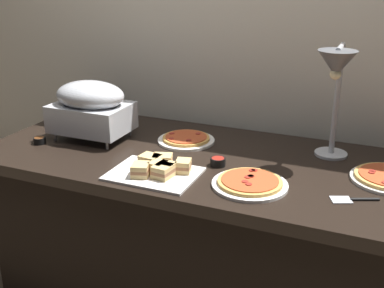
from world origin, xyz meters
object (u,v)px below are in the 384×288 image
sandwich_platter (158,169)px  sauce_cup_far (218,161)px  heat_lamp (336,76)px  pizza_plate_front (250,183)px  pizza_plate_raised_stand (186,139)px  serving_spatula (352,200)px  sauce_cup_near (40,140)px  chafing_dish (91,107)px

sandwich_platter → sauce_cup_far: bearing=43.3°
heat_lamp → pizza_plate_front: (-0.24, -0.31, -0.37)m
pizza_plate_raised_stand → serving_spatula: (0.78, -0.31, -0.01)m
sandwich_platter → sauce_cup_near: 0.67m
serving_spatula → pizza_plate_front: bearing=-175.3°
pizza_plate_raised_stand → serving_spatula: 0.84m
sandwich_platter → serving_spatula: bearing=5.6°
pizza_plate_front → sauce_cup_near: bearing=176.8°
heat_lamp → pizza_plate_front: size_ratio=1.70×
heat_lamp → sauce_cup_near: 1.34m
heat_lamp → pizza_plate_front: bearing=-126.9°
sauce_cup_near → serving_spatula: size_ratio=0.33×
pizza_plate_front → sandwich_platter: size_ratio=0.84×
chafing_dish → sauce_cup_near: size_ratio=6.33×
pizza_plate_front → serving_spatula: (0.37, 0.03, -0.01)m
pizza_plate_raised_stand → sandwich_platter: size_ratio=0.78×
sauce_cup_near → serving_spatula: (1.40, -0.03, -0.01)m
heat_lamp → sandwich_platter: heat_lamp is taller
chafing_dish → pizza_plate_raised_stand: (0.43, 0.12, -0.14)m
sandwich_platter → serving_spatula: sandwich_platter is taller
sauce_cup_near → sauce_cup_far: sauce_cup_far is taller
pizza_plate_raised_stand → sauce_cup_near: (-0.62, -0.29, 0.00)m
chafing_dish → heat_lamp: heat_lamp is taller
chafing_dish → serving_spatula: (1.21, -0.19, -0.15)m
heat_lamp → sauce_cup_near: (-1.27, -0.26, -0.36)m
serving_spatula → pizza_plate_raised_stand: bearing=158.0°
pizza_plate_raised_stand → pizza_plate_front: bearing=-39.9°
heat_lamp → sauce_cup_near: heat_lamp is taller
sandwich_platter → serving_spatula: (0.73, 0.07, -0.02)m
pizza_plate_front → pizza_plate_raised_stand: (-0.41, 0.34, -0.00)m
chafing_dish → pizza_plate_raised_stand: bearing=15.9°
heat_lamp → serving_spatula: 0.49m
chafing_dish → sauce_cup_far: (0.67, -0.08, -0.14)m
pizza_plate_front → sandwich_platter: bearing=-173.6°
chafing_dish → heat_lamp: bearing=4.9°
chafing_dish → pizza_plate_raised_stand: 0.47m
chafing_dish → pizza_plate_front: chafing_dish is taller
pizza_plate_raised_stand → sauce_cup_near: same height
heat_lamp → pizza_plate_raised_stand: bearing=177.4°
chafing_dish → pizza_plate_front: (0.85, -0.22, -0.14)m
pizza_plate_raised_stand → sauce_cup_far: sauce_cup_far is taller
pizza_plate_front → serving_spatula: bearing=4.7°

